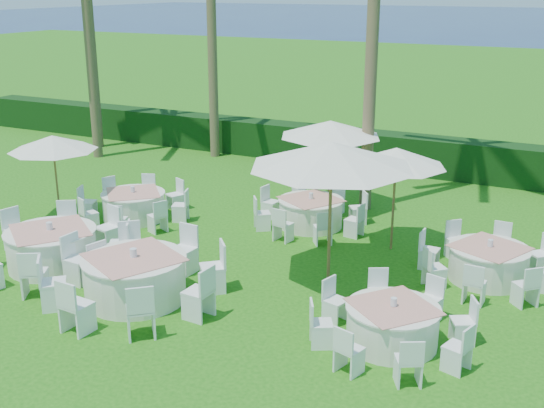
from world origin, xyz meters
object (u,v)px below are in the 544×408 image
(banquet_table_f, at_px, (488,262))
(banquet_table_b, at_px, (135,277))
(umbrella_b, at_px, (332,154))
(umbrella_d, at_px, (396,157))
(banquet_table_a, at_px, (52,247))
(banquet_table_e, at_px, (311,212))
(umbrella_a, at_px, (53,143))
(banquet_table_d, at_px, (134,205))
(umbrella_c, at_px, (330,128))
(banquet_table_c, at_px, (392,324))

(banquet_table_f, bearing_deg, banquet_table_b, -146.34)
(banquet_table_b, height_order, banquet_table_f, banquet_table_b)
(banquet_table_b, height_order, umbrella_b, umbrella_b)
(umbrella_d, bearing_deg, banquet_table_a, -145.85)
(banquet_table_a, relative_size, banquet_table_e, 1.17)
(banquet_table_a, relative_size, umbrella_d, 1.40)
(umbrella_a, bearing_deg, banquet_table_f, 5.51)
(banquet_table_f, bearing_deg, banquet_table_d, -178.96)
(banquet_table_b, xyz_separation_m, umbrella_d, (3.66, 4.73, 1.72))
(banquet_table_f, relative_size, umbrella_b, 0.86)
(banquet_table_a, xyz_separation_m, banquet_table_f, (8.52, 3.47, -0.06))
(banquet_table_e, xyz_separation_m, umbrella_c, (-0.15, 1.58, 1.82))
(banquet_table_a, height_order, banquet_table_d, banquet_table_a)
(umbrella_a, bearing_deg, banquet_table_b, -32.24)
(banquet_table_a, bearing_deg, umbrella_a, 130.34)
(banquet_table_a, xyz_separation_m, banquet_table_b, (2.58, -0.49, 0.02))
(banquet_table_c, bearing_deg, banquet_table_f, 73.90)
(banquet_table_a, bearing_deg, banquet_table_f, 22.13)
(banquet_table_c, xyz_separation_m, banquet_table_f, (0.99, 3.44, 0.01))
(banquet_table_a, height_order, umbrella_a, umbrella_a)
(banquet_table_b, distance_m, banquet_table_e, 5.50)
(umbrella_b, bearing_deg, umbrella_c, 111.80)
(banquet_table_e, relative_size, banquet_table_f, 1.00)
(banquet_table_a, bearing_deg, umbrella_b, 19.84)
(banquet_table_d, bearing_deg, banquet_table_a, -83.97)
(banquet_table_d, distance_m, umbrella_a, 2.53)
(umbrella_d, bearing_deg, umbrella_b, -106.66)
(banquet_table_b, bearing_deg, banquet_table_e, 75.31)
(banquet_table_c, bearing_deg, banquet_table_b, -174.05)
(banquet_table_c, distance_m, umbrella_a, 10.04)
(banquet_table_d, xyz_separation_m, umbrella_d, (6.59, 0.93, 1.80))
(banquet_table_c, height_order, banquet_table_d, banquet_table_d)
(banquet_table_a, height_order, umbrella_c, umbrella_c)
(umbrella_a, relative_size, umbrella_d, 0.93)
(banquet_table_a, relative_size, banquet_table_c, 1.21)
(umbrella_b, bearing_deg, umbrella_a, 176.77)
(umbrella_a, height_order, umbrella_c, umbrella_c)
(banquet_table_e, xyz_separation_m, umbrella_a, (-6.05, -2.38, 1.64))
(umbrella_b, distance_m, umbrella_c, 4.75)
(umbrella_b, xyz_separation_m, umbrella_c, (-1.75, 4.39, -0.46))
(banquet_table_b, distance_m, umbrella_b, 4.48)
(banquet_table_c, xyz_separation_m, banquet_table_d, (-7.88, 3.28, 0.01))
(banquet_table_a, relative_size, umbrella_c, 1.24)
(banquet_table_d, relative_size, umbrella_d, 1.17)
(banquet_table_c, height_order, umbrella_d, umbrella_d)
(banquet_table_a, distance_m, umbrella_c, 7.66)
(banquet_table_a, xyz_separation_m, banquet_table_c, (7.53, 0.02, -0.07))
(umbrella_c, bearing_deg, umbrella_b, -68.20)
(banquet_table_d, xyz_separation_m, umbrella_b, (5.93, -1.29, 2.28))
(banquet_table_e, bearing_deg, banquet_table_c, -53.46)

